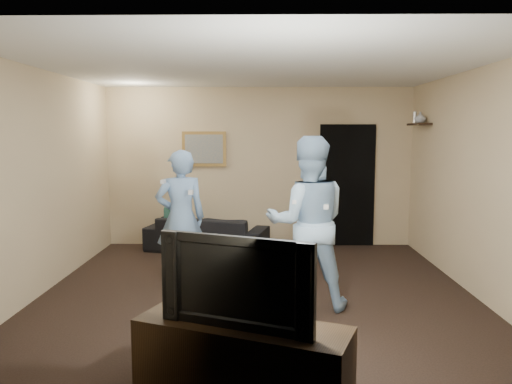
{
  "coord_description": "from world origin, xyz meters",
  "views": [
    {
      "loc": [
        0.07,
        -5.71,
        1.87
      ],
      "look_at": [
        -0.02,
        0.3,
        1.15
      ],
      "focal_mm": 35.0,
      "sensor_mm": 36.0,
      "label": 1
    }
  ],
  "objects_px": {
    "tv_console": "(242,360)",
    "wii_player_left": "(181,218)",
    "television": "(242,279)",
    "sofa": "(207,233)",
    "wii_player_right": "(308,223)"
  },
  "relations": [
    {
      "from": "tv_console",
      "to": "wii_player_left",
      "type": "relative_size",
      "value": 0.93
    },
    {
      "from": "tv_console",
      "to": "television",
      "type": "distance_m",
      "value": 0.6
    },
    {
      "from": "wii_player_left",
      "to": "sofa",
      "type": "bearing_deg",
      "value": 86.3
    },
    {
      "from": "tv_console",
      "to": "wii_player_right",
      "type": "relative_size",
      "value": 0.84
    },
    {
      "from": "tv_console",
      "to": "wii_player_left",
      "type": "distance_m",
      "value": 2.78
    },
    {
      "from": "television",
      "to": "wii_player_left",
      "type": "relative_size",
      "value": 0.68
    },
    {
      "from": "sofa",
      "to": "tv_console",
      "type": "bearing_deg",
      "value": 112.46
    },
    {
      "from": "television",
      "to": "wii_player_left",
      "type": "height_order",
      "value": "wii_player_left"
    },
    {
      "from": "sofa",
      "to": "wii_player_left",
      "type": "xyz_separation_m",
      "value": [
        -0.12,
        -1.78,
        0.56
      ]
    },
    {
      "from": "television",
      "to": "wii_player_right",
      "type": "bearing_deg",
      "value": 92.6
    },
    {
      "from": "wii_player_right",
      "to": "wii_player_left",
      "type": "bearing_deg",
      "value": 152.7
    },
    {
      "from": "wii_player_right",
      "to": "television",
      "type": "bearing_deg",
      "value": -108.87
    },
    {
      "from": "sofa",
      "to": "wii_player_right",
      "type": "relative_size",
      "value": 1.03
    },
    {
      "from": "television",
      "to": "wii_player_right",
      "type": "relative_size",
      "value": 0.62
    },
    {
      "from": "sofa",
      "to": "wii_player_right",
      "type": "xyz_separation_m",
      "value": [
        1.36,
        -2.55,
        0.64
      ]
    }
  ]
}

